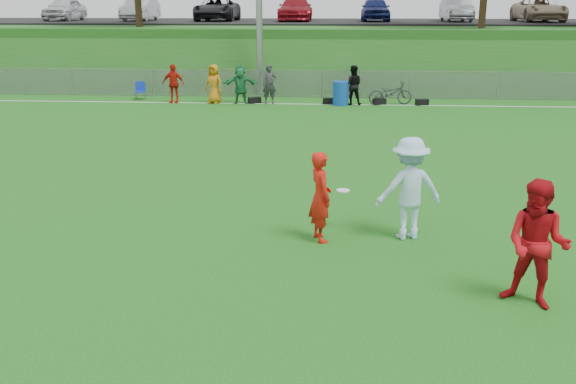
# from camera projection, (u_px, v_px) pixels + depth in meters

# --- Properties ---
(ground) EXTENTS (120.00, 120.00, 0.00)m
(ground) POSITION_uv_depth(u_px,v_px,m) (295.00, 269.00, 10.81)
(ground) COLOR #125612
(ground) RESTS_ON ground
(sideline_far) EXTENTS (60.00, 0.10, 0.01)m
(sideline_far) POSITION_uv_depth(u_px,v_px,m) (321.00, 104.00, 28.01)
(sideline_far) COLOR white
(sideline_far) RESTS_ON ground
(fence) EXTENTS (58.00, 0.06, 1.30)m
(fence) POSITION_uv_depth(u_px,v_px,m) (322.00, 84.00, 29.73)
(fence) COLOR gray
(fence) RESTS_ON ground
(berm) EXTENTS (120.00, 18.00, 3.00)m
(berm) POSITION_uv_depth(u_px,v_px,m) (326.00, 48.00, 40.00)
(berm) COLOR #1C5618
(berm) RESTS_ON ground
(parking_lot) EXTENTS (120.00, 12.00, 0.10)m
(parking_lot) POSITION_uv_depth(u_px,v_px,m) (327.00, 22.00, 41.47)
(parking_lot) COLOR black
(parking_lot) RESTS_ON berm
(car_row) EXTENTS (32.04, 5.18, 1.44)m
(car_row) POSITION_uv_depth(u_px,v_px,m) (309.00, 9.00, 40.37)
(car_row) COLOR silver
(car_row) RESTS_ON parking_lot
(spectator_row) EXTENTS (8.81, 0.80, 1.69)m
(spectator_row) POSITION_uv_depth(u_px,v_px,m) (251.00, 84.00, 27.98)
(spectator_row) COLOR red
(spectator_row) RESTS_ON ground
(gear_bags) EXTENTS (7.91, 0.48, 0.26)m
(gear_bags) POSITION_uv_depth(u_px,v_px,m) (346.00, 101.00, 27.99)
(gear_bags) COLOR black
(gear_bags) RESTS_ON ground
(player_red_left) EXTENTS (0.61, 0.73, 1.71)m
(player_red_left) POSITION_uv_depth(u_px,v_px,m) (320.00, 197.00, 11.90)
(player_red_left) COLOR red
(player_red_left) RESTS_ON ground
(player_red_center) EXTENTS (1.18, 1.11, 1.92)m
(player_red_center) POSITION_uv_depth(u_px,v_px,m) (537.00, 245.00, 9.27)
(player_red_center) COLOR #B60C14
(player_red_center) RESTS_ON ground
(player_blue) EXTENTS (1.40, 1.02, 1.95)m
(player_blue) POSITION_uv_depth(u_px,v_px,m) (409.00, 189.00, 11.98)
(player_blue) COLOR #AFD8F3
(player_blue) RESTS_ON ground
(frisbee) EXTENTS (0.26, 0.26, 0.02)m
(frisbee) POSITION_uv_depth(u_px,v_px,m) (343.00, 191.00, 12.51)
(frisbee) COLOR white
(frisbee) RESTS_ON ground
(recycling_bin) EXTENTS (0.72, 0.72, 1.02)m
(recycling_bin) POSITION_uv_depth(u_px,v_px,m) (341.00, 93.00, 27.67)
(recycling_bin) COLOR #0F43AB
(recycling_bin) RESTS_ON ground
(camp_chair) EXTENTS (0.50, 0.51, 0.80)m
(camp_chair) POSITION_uv_depth(u_px,v_px,m) (140.00, 94.00, 29.31)
(camp_chair) COLOR #102EB5
(camp_chair) RESTS_ON ground
(bicycle) EXTENTS (1.99, 0.98, 1.00)m
(bicycle) POSITION_uv_depth(u_px,v_px,m) (390.00, 93.00, 27.79)
(bicycle) COLOR #292A2C
(bicycle) RESTS_ON ground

